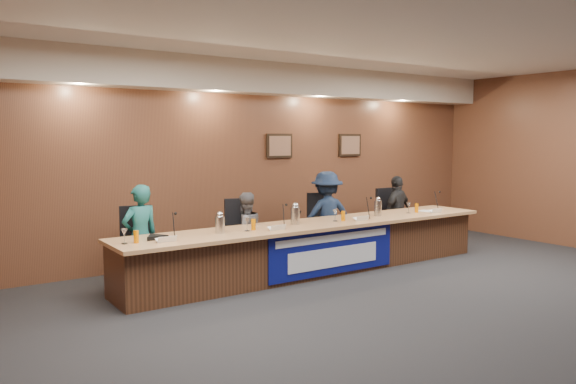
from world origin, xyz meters
The scene contains 40 objects.
floor centered at (0.00, 0.00, 0.00)m, with size 10.00×10.00×0.00m, color black.
ceiling centered at (0.00, 0.00, 3.20)m, with size 10.00×8.00×0.04m, color silver.
wall_back centered at (0.00, 4.00, 1.60)m, with size 10.00×0.04×3.20m, color brown.
soffit centered at (0.00, 3.75, 2.95)m, with size 10.00×0.50×0.50m, color beige.
dais_body centered at (0.00, 2.40, 0.35)m, with size 6.00×0.80×0.70m, color #432616.
dais_top centered at (0.00, 2.35, 0.72)m, with size 6.10×0.95×0.05m, color tan.
banner centered at (0.00, 1.99, 0.38)m, with size 2.20×0.02×0.65m, color navy.
banner_text_upper centered at (0.00, 1.97, 0.58)m, with size 2.00×0.01×0.10m, color silver.
banner_text_lower centered at (0.00, 1.97, 0.30)m, with size 1.60×0.01×0.28m, color silver.
wall_photo_left centered at (0.40, 3.97, 1.85)m, with size 0.52×0.04×0.42m, color black.
wall_photo_right centered at (2.00, 3.97, 1.85)m, with size 0.52×0.04×0.42m, color black.
panelist_a centered at (-2.46, 2.97, 0.69)m, with size 0.51×0.33×1.39m, color #195857.
panelist_b centered at (-0.88, 2.97, 0.60)m, with size 0.58×0.45×1.19m, color #545359.
panelist_c centered at (0.65, 2.97, 0.72)m, with size 0.94×0.54×1.45m, color #101E37.
panelist_d centered at (2.27, 2.97, 0.66)m, with size 0.77×0.32×1.32m, color black.
office_chair_a centered at (-2.46, 3.07, 0.48)m, with size 0.48×0.48×0.08m, color black.
office_chair_b centered at (-0.88, 3.07, 0.48)m, with size 0.48×0.48×0.08m, color black.
office_chair_c centered at (0.65, 3.07, 0.48)m, with size 0.48×0.48×0.08m, color black.
office_chair_d centered at (2.27, 3.07, 0.48)m, with size 0.48×0.48×0.08m, color black.
nameplate_a centered at (-2.43, 2.14, 0.80)m, with size 0.24×0.06×0.09m, color white.
microphone_a centered at (-2.30, 2.29, 0.76)m, with size 0.07×0.07×0.02m, color black.
juice_glass_a centered at (-2.75, 2.30, 0.82)m, with size 0.06×0.06×0.15m, color orange.
water_glass_a centered at (-2.89, 2.32, 0.84)m, with size 0.08×0.08×0.18m, color silver.
nameplate_b centered at (-0.86, 2.11, 0.80)m, with size 0.24×0.06×0.09m, color white.
microphone_b centered at (-0.71, 2.24, 0.76)m, with size 0.07×0.07×0.02m, color black.
juice_glass_b centered at (-1.13, 2.32, 0.82)m, with size 0.06×0.06×0.15m, color orange.
water_glass_b centered at (-1.24, 2.29, 0.84)m, with size 0.08×0.08×0.18m, color silver.
nameplate_c centered at (0.66, 2.12, 0.80)m, with size 0.24×0.06×0.09m, color white.
microphone_c centered at (0.85, 2.24, 0.76)m, with size 0.07×0.07×0.02m, color black.
juice_glass_c centered at (0.41, 2.27, 0.82)m, with size 0.06×0.06×0.15m, color orange.
water_glass_c centered at (0.28, 2.30, 0.84)m, with size 0.08×0.08×0.18m, color silver.
nameplate_d centered at (2.27, 2.07, 0.80)m, with size 0.24×0.06×0.09m, color white.
microphone_d centered at (2.46, 2.29, 0.76)m, with size 0.07×0.07×0.02m, color black.
juice_glass_d centered at (2.02, 2.29, 0.82)m, with size 0.06×0.06×0.15m, color orange.
water_glass_d centered at (1.84, 2.30, 0.84)m, with size 0.08×0.08×0.18m, color silver.
carafe_left centered at (-1.61, 2.36, 0.86)m, with size 0.13×0.13×0.22m, color silver.
carafe_mid centered at (-0.37, 2.41, 0.87)m, with size 0.13×0.13×0.25m, color silver.
carafe_right centered at (1.21, 2.37, 0.87)m, with size 0.12×0.12×0.24m, color silver.
speakerphone centered at (-2.47, 2.41, 0.78)m, with size 0.32×0.32×0.05m, color black.
paper_stack centered at (2.29, 2.29, 0.75)m, with size 0.22×0.30×0.01m, color white.
Camera 1 is at (-4.99, -4.10, 1.99)m, focal length 35.00 mm.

